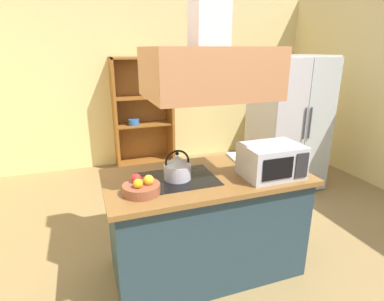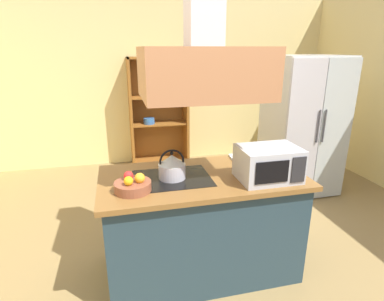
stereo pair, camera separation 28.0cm
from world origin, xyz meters
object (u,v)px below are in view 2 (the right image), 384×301
at_px(kettle, 172,166).
at_px(cutting_board, 249,158).
at_px(dish_cabinet, 159,118).
at_px(fruit_bowl, 133,185).
at_px(refrigerator, 302,126).
at_px(microwave, 268,163).

distance_m(kettle, cutting_board, 0.83).
height_order(kettle, cutting_board, kettle).
distance_m(dish_cabinet, cutting_board, 2.58).
xyz_separation_m(dish_cabinet, fruit_bowl, (-0.58, -2.96, 0.17)).
distance_m(refrigerator, microwave, 1.96).
xyz_separation_m(refrigerator, kettle, (-1.98, -1.31, 0.10)).
bearing_deg(fruit_bowl, dish_cabinet, 78.90).
height_order(kettle, microwave, microwave).
xyz_separation_m(kettle, fruit_bowl, (-0.31, -0.16, -0.05)).
distance_m(refrigerator, fruit_bowl, 2.72).
bearing_deg(kettle, dish_cabinet, 84.56).
relative_size(dish_cabinet, fruit_bowl, 6.58).
distance_m(dish_cabinet, kettle, 2.82).
bearing_deg(refrigerator, kettle, -146.50).
bearing_deg(dish_cabinet, cutting_board, -78.59).
xyz_separation_m(refrigerator, fruit_bowl, (-2.29, -1.47, 0.05)).
bearing_deg(microwave, kettle, 165.37).
height_order(dish_cabinet, microwave, dish_cabinet).
distance_m(microwave, fruit_bowl, 1.04).
height_order(refrigerator, fruit_bowl, refrigerator).
bearing_deg(dish_cabinet, refrigerator, -40.93).
bearing_deg(cutting_board, kettle, -160.58).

